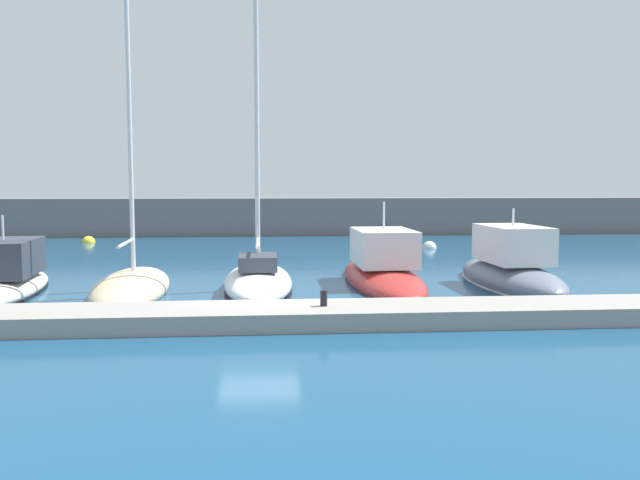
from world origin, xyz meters
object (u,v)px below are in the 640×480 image
motorboat_red_fourth (382,270)px  mooring_buoy_yellow (89,242)px  motorboat_ivory_nearest (4,278)px  dock_bollard (324,298)px  motorboat_slate_fifth (510,269)px  mooring_buoy_white (429,248)px  sailboat_sand_second (132,285)px  sailboat_white_third (258,279)px

motorboat_red_fourth → mooring_buoy_yellow: 24.85m
motorboat_ivory_nearest → dock_bollard: motorboat_ivory_nearest is taller
motorboat_slate_fifth → mooring_buoy_white: size_ratio=9.49×
sailboat_sand_second → mooring_buoy_yellow: 21.20m
motorboat_slate_fifth → dock_bollard: (-7.74, -6.11, 0.11)m
motorboat_ivory_nearest → motorboat_slate_fifth: bearing=-94.1°
dock_bollard → mooring_buoy_white: bearing=67.9°
motorboat_slate_fifth → dock_bollard: motorboat_slate_fifth is taller
motorboat_red_fourth → motorboat_slate_fifth: 4.90m
sailboat_white_third → mooring_buoy_yellow: sailboat_white_third is taller
motorboat_ivory_nearest → mooring_buoy_yellow: (-2.54, 20.00, -0.58)m
motorboat_red_fourth → motorboat_slate_fifth: motorboat_red_fourth is taller
mooring_buoy_white → mooring_buoy_yellow: mooring_buoy_white is taller
motorboat_ivory_nearest → motorboat_slate_fifth: size_ratio=0.95×
mooring_buoy_white → motorboat_red_fourth: bearing=-111.9°
motorboat_slate_fifth → mooring_buoy_yellow: motorboat_slate_fifth is taller
motorboat_slate_fifth → mooring_buoy_white: motorboat_slate_fifth is taller
sailboat_white_third → mooring_buoy_yellow: size_ratio=16.51×
sailboat_white_third → mooring_buoy_yellow: 23.07m
motorboat_ivory_nearest → sailboat_sand_second: size_ratio=0.50×
mooring_buoy_white → dock_bollard: dock_bollard is taller
motorboat_slate_fifth → motorboat_ivory_nearest: bearing=89.5°
sailboat_white_third → motorboat_slate_fifth: (9.65, 0.35, 0.19)m
sailboat_white_third → dock_bollard: (1.91, -5.76, 0.29)m
motorboat_ivory_nearest → motorboat_red_fourth: 13.89m
motorboat_ivory_nearest → mooring_buoy_yellow: bearing=2.0°
dock_bollard → sailboat_sand_second: bearing=138.5°
sailboat_white_third → dock_bollard: 6.07m
motorboat_red_fourth → dock_bollard: 7.64m
sailboat_sand_second → motorboat_ivory_nearest: bearing=86.8°
motorboat_ivory_nearest → sailboat_sand_second: sailboat_sand_second is taller
sailboat_sand_second → dock_bollard: sailboat_sand_second is taller
motorboat_red_fourth → sailboat_white_third: bearing=104.1°
mooring_buoy_white → motorboat_slate_fifth: bearing=-92.0°
sailboat_sand_second → sailboat_white_third: (4.55, 0.04, 0.17)m
sailboat_sand_second → motorboat_red_fourth: size_ratio=1.58×
dock_bollard → motorboat_slate_fifth: bearing=38.3°
sailboat_sand_second → motorboat_red_fourth: sailboat_sand_second is taller
motorboat_ivory_nearest → sailboat_sand_second: 4.44m
motorboat_ivory_nearest → sailboat_white_third: sailboat_white_third is taller
mooring_buoy_white → sailboat_sand_second: bearing=-135.3°
mooring_buoy_yellow → motorboat_slate_fifth: bearing=-42.8°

